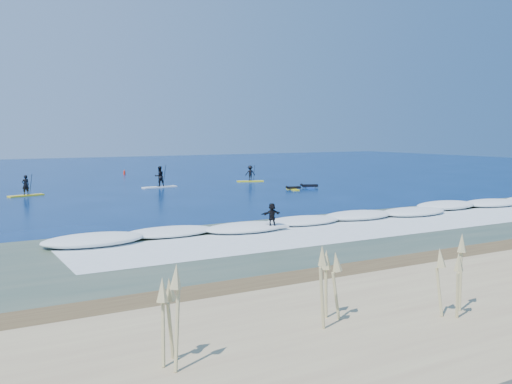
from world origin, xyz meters
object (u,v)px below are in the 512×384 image
sup_paddler_left (26,189)px  prone_paddler_near (293,188)px  sup_paddler_center (159,178)px  sup_paddler_right (250,174)px  prone_paddler_far (309,186)px  wave_surfer (272,217)px  marker_buoy (124,172)px

sup_paddler_left → prone_paddler_near: bearing=-33.8°
sup_paddler_center → prone_paddler_near: bearing=-45.5°
sup_paddler_center → sup_paddler_right: sup_paddler_center is taller
prone_paddler_far → sup_paddler_right: bearing=31.1°
sup_paddler_left → sup_paddler_right: (22.46, 2.61, 0.14)m
prone_paddler_far → sup_paddler_left: bearing=97.5°
sup_paddler_center → wave_surfer: (-3.13, -25.36, -0.09)m
sup_paddler_left → sup_paddler_right: sup_paddler_left is taller
wave_surfer → prone_paddler_far: bearing=49.1°
sup_paddler_left → sup_paddler_right: size_ratio=1.02×
sup_paddler_center → sup_paddler_right: size_ratio=1.19×
prone_paddler_far → wave_surfer: wave_surfer is taller
prone_paddler_near → marker_buoy: 26.57m
sup_paddler_right → sup_paddler_left: bearing=-155.5°
prone_paddler_far → marker_buoy: bearing=43.8°
sup_paddler_center → marker_buoy: size_ratio=5.38×
sup_paddler_center → sup_paddler_right: 10.57m
sup_paddler_center → marker_buoy: (1.90, 17.37, -0.60)m
sup_paddler_right → wave_surfer: (-13.62, -26.63, 0.02)m
sup_paddler_center → prone_paddler_near: (9.71, -8.03, -0.74)m
sup_paddler_left → prone_paddler_near: size_ratio=1.55×
prone_paddler_far → wave_surfer: size_ratio=1.16×
prone_paddler_near → wave_surfer: 21.57m
marker_buoy → prone_paddler_near: bearing=-72.9°
sup_paddler_left → prone_paddler_far: 24.66m
wave_surfer → marker_buoy: size_ratio=2.99×
prone_paddler_near → marker_buoy: marker_buoy is taller
prone_paddler_near → sup_paddler_center: bearing=59.4°
sup_paddler_right → prone_paddler_near: 9.36m
prone_paddler_far → wave_surfer: 23.44m
sup_paddler_center → sup_paddler_right: (10.49, 1.28, -0.11)m
sup_paddler_center → wave_surfer: sup_paddler_center is taller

